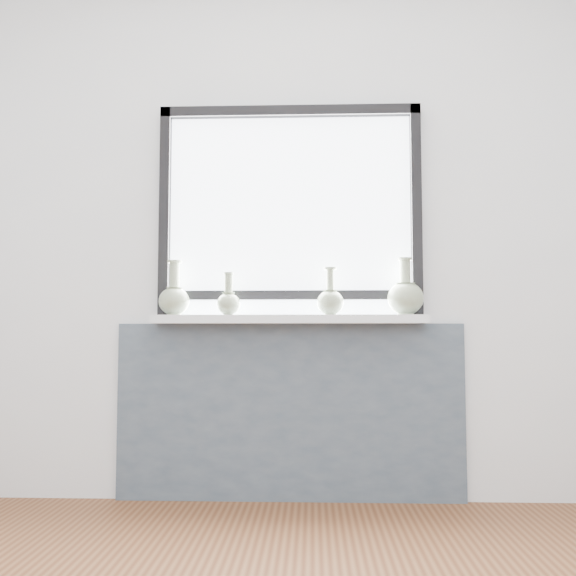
{
  "coord_description": "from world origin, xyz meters",
  "views": [
    {
      "loc": [
        0.11,
        -1.39,
        0.8
      ],
      "look_at": [
        0.0,
        1.55,
        1.02
      ],
      "focal_mm": 40.0,
      "sensor_mm": 36.0,
      "label": 1
    }
  ],
  "objects_px": {
    "vase_a": "(174,298)",
    "vase_d": "(405,296)",
    "windowsill": "(289,319)",
    "vase_b": "(228,301)",
    "vase_c": "(330,300)"
  },
  "relations": [
    {
      "from": "vase_a",
      "to": "vase_d",
      "type": "distance_m",
      "value": 1.12
    },
    {
      "from": "windowsill",
      "to": "vase_d",
      "type": "xyz_separation_m",
      "value": [
        0.56,
        -0.0,
        0.11
      ]
    },
    {
      "from": "windowsill",
      "to": "vase_b",
      "type": "distance_m",
      "value": 0.31
    },
    {
      "from": "vase_a",
      "to": "vase_b",
      "type": "height_order",
      "value": "vase_a"
    },
    {
      "from": "vase_b",
      "to": "vase_c",
      "type": "xyz_separation_m",
      "value": [
        0.49,
        0.02,
        0.01
      ]
    },
    {
      "from": "vase_c",
      "to": "vase_d",
      "type": "bearing_deg",
      "value": 1.4
    },
    {
      "from": "vase_b",
      "to": "vase_c",
      "type": "bearing_deg",
      "value": 1.78
    },
    {
      "from": "windowsill",
      "to": "vase_c",
      "type": "distance_m",
      "value": 0.22
    },
    {
      "from": "vase_b",
      "to": "vase_c",
      "type": "relative_size",
      "value": 0.9
    },
    {
      "from": "vase_c",
      "to": "vase_d",
      "type": "distance_m",
      "value": 0.36
    },
    {
      "from": "windowsill",
      "to": "vase_a",
      "type": "height_order",
      "value": "vase_a"
    },
    {
      "from": "vase_c",
      "to": "vase_a",
      "type": "bearing_deg",
      "value": -179.81
    },
    {
      "from": "vase_a",
      "to": "vase_b",
      "type": "xyz_separation_m",
      "value": [
        0.27,
        -0.01,
        -0.02
      ]
    },
    {
      "from": "vase_c",
      "to": "vase_d",
      "type": "xyz_separation_m",
      "value": [
        0.36,
        0.01,
        0.02
      ]
    },
    {
      "from": "vase_a",
      "to": "vase_c",
      "type": "height_order",
      "value": "vase_a"
    }
  ]
}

